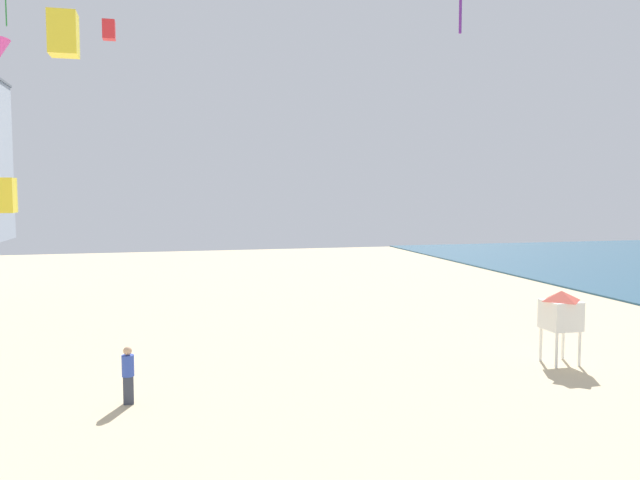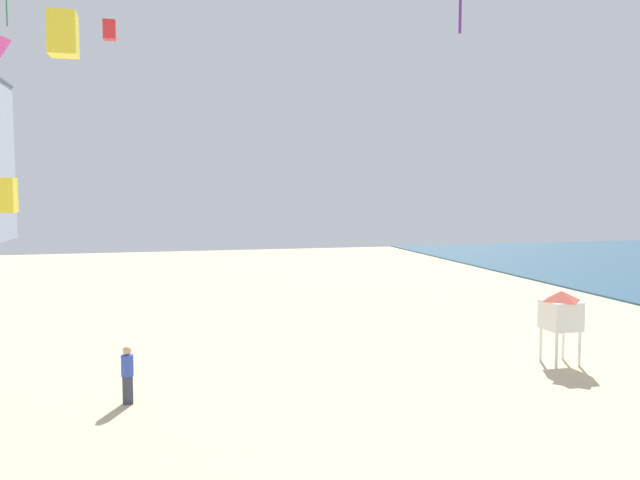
% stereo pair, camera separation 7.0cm
% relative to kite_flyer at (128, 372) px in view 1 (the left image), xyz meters
% --- Properties ---
extents(kite_flyer, '(0.34, 0.34, 1.64)m').
position_rel_kite_flyer_xyz_m(kite_flyer, '(0.00, 0.00, 0.00)').
color(kite_flyer, '#383D4C').
rests_on(kite_flyer, ground).
extents(lifeguard_stand, '(1.10, 1.10, 2.55)m').
position_rel_kite_flyer_xyz_m(lifeguard_stand, '(14.31, 0.65, 0.92)').
color(lifeguard_stand, white).
rests_on(lifeguard_stand, ground).
extents(kite_yellow_box, '(0.99, 0.99, 1.55)m').
position_rel_kite_flyer_xyz_m(kite_yellow_box, '(-5.81, 12.26, 4.89)').
color(kite_yellow_box, yellow).
extents(kite_yellow_box_2, '(0.78, 0.78, 1.23)m').
position_rel_kite_flyer_xyz_m(kite_yellow_box_2, '(-1.64, 1.58, 9.54)').
color(kite_yellow_box_2, yellow).
extents(kite_red_box, '(0.62, 0.62, 0.97)m').
position_rel_kite_flyer_xyz_m(kite_red_box, '(-1.46, 16.20, 13.29)').
color(kite_red_box, red).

